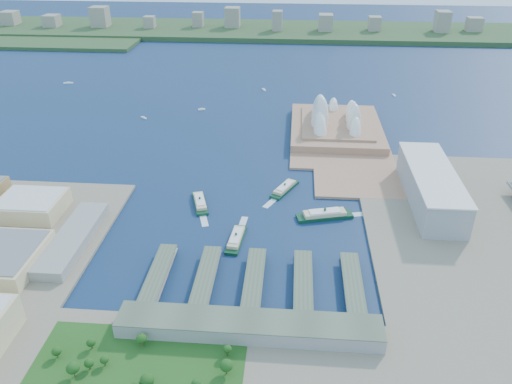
# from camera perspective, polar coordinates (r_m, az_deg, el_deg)

# --- Properties ---
(ground) EXTENTS (3000.00, 3000.00, 0.00)m
(ground) POSITION_cam_1_polar(r_m,az_deg,el_deg) (500.36, -1.10, -4.98)
(ground) COLOR #0D1F3F
(ground) RESTS_ON ground
(peninsula) EXTENTS (135.00, 220.00, 3.00)m
(peninsula) POSITION_cam_1_polar(r_m,az_deg,el_deg) (730.70, 9.37, 6.27)
(peninsula) COLOR #A27358
(peninsula) RESTS_ON ground
(far_shore) EXTENTS (2200.00, 260.00, 12.00)m
(far_shore) POSITION_cam_1_polar(r_m,az_deg,el_deg) (1419.67, 2.90, 17.93)
(far_shore) COLOR #2D4926
(far_shore) RESTS_ON ground
(opera_house) EXTENTS (134.00, 180.00, 58.00)m
(opera_house) POSITION_cam_1_polar(r_m,az_deg,el_deg) (738.12, 9.27, 9.06)
(opera_house) COLOR white
(opera_house) RESTS_ON peninsula
(toaster_building) EXTENTS (45.00, 155.00, 35.00)m
(toaster_building) POSITION_cam_1_polar(r_m,az_deg,el_deg) (577.17, 19.35, 0.57)
(toaster_building) COLOR gray
(toaster_building) RESTS_ON east_land
(ferry_wharves) EXTENTS (184.00, 90.00, 9.30)m
(ferry_wharves) POSITION_cam_1_polar(r_m,az_deg,el_deg) (436.54, -0.21, -10.06)
(ferry_wharves) COLOR #475440
(ferry_wharves) RESTS_ON ground
(terminal_building) EXTENTS (200.00, 28.00, 12.00)m
(terminal_building) POSITION_cam_1_polar(r_m,az_deg,el_deg) (388.92, -0.81, -15.15)
(terminal_building) COLOR gray
(terminal_building) RESTS_ON south_land
(park) EXTENTS (150.00, 110.00, 16.00)m
(park) POSITION_cam_1_polar(r_m,az_deg,el_deg) (363.93, -14.28, -19.86)
(park) COLOR #194714
(park) RESTS_ON south_land
(far_skyline) EXTENTS (1900.00, 140.00, 55.00)m
(far_skyline) POSITION_cam_1_polar(r_m,az_deg,el_deg) (1393.88, 2.90, 19.12)
(far_skyline) COLOR gray
(far_skyline) RESTS_ON far_shore
(ferry_a) EXTENTS (26.58, 50.89, 9.34)m
(ferry_a) POSITION_cam_1_polar(r_m,az_deg,el_deg) (552.91, -6.44, -1.01)
(ferry_a) COLOR #0D371F
(ferry_a) RESTS_ON ground
(ferry_b) EXTENTS (33.44, 49.79, 9.34)m
(ferry_b) POSITION_cam_1_polar(r_m,az_deg,el_deg) (578.51, 3.31, 0.59)
(ferry_b) COLOR #0D371F
(ferry_b) RESTS_ON ground
(ferry_c) EXTENTS (17.14, 50.26, 9.32)m
(ferry_c) POSITION_cam_1_polar(r_m,az_deg,el_deg) (489.98, -2.30, -5.17)
(ferry_c) COLOR #0D371F
(ferry_c) RESTS_ON ground
(ferry_d) EXTENTS (61.36, 29.72, 11.24)m
(ferry_d) POSITION_cam_1_polar(r_m,az_deg,el_deg) (530.58, 7.86, -2.39)
(ferry_d) COLOR #0D371F
(ferry_d) RESTS_ON ground
(boat_a) EXTENTS (11.59, 10.22, 2.39)m
(boat_a) POSITION_cam_1_polar(r_m,az_deg,el_deg) (813.26, -12.71, 8.31)
(boat_a) COLOR white
(boat_a) RESTS_ON ground
(boat_b) EXTENTS (11.88, 6.88, 3.03)m
(boat_b) POSITION_cam_1_polar(r_m,az_deg,el_deg) (834.04, -6.23, 9.40)
(boat_b) COLOR white
(boat_b) RESTS_ON ground
(boat_c) EXTENTS (5.08, 12.34, 2.70)m
(boat_c) POSITION_cam_1_polar(r_m,az_deg,el_deg) (931.60, 15.50, 10.63)
(boat_c) COLOR white
(boat_c) RESTS_ON ground
(boat_d) EXTENTS (17.76, 7.40, 2.93)m
(boat_d) POSITION_cam_1_polar(r_m,az_deg,el_deg) (1033.12, -20.67, 11.61)
(boat_d) COLOR white
(boat_d) RESTS_ON ground
(boat_e) EXTENTS (8.61, 12.72, 3.00)m
(boat_e) POSITION_cam_1_polar(r_m,az_deg,el_deg) (930.28, 0.90, 11.66)
(boat_e) COLOR white
(boat_e) RESTS_ON ground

